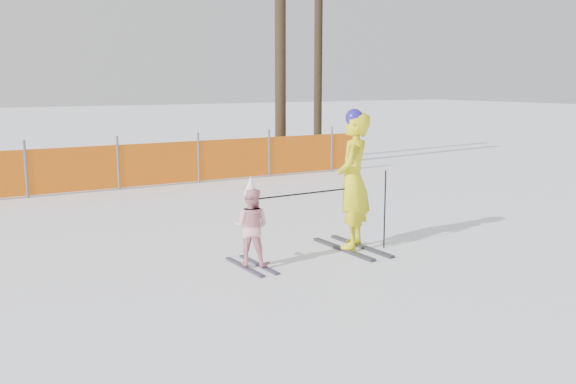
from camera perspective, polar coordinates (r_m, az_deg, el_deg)
name	(u,v)px	position (r m, az deg, el deg)	size (l,w,h in m)	color
ground	(308,272)	(8.54, 1.75, -7.12)	(120.00, 120.00, 0.00)	white
adult	(353,180)	(9.51, 5.81, 1.08)	(0.86, 1.46, 2.10)	black
child	(251,226)	(8.64, -3.31, -3.05)	(0.65, 1.04, 1.24)	black
ski_poles	(341,201)	(9.31, 4.76, -0.79)	(2.08, 0.22, 1.19)	black
safety_fence	(46,171)	(14.94, -20.72, 1.75)	(16.92, 0.06, 1.25)	#595960
tree_trunks	(296,72)	(19.34, 0.68, 10.62)	(2.49, 1.65, 5.82)	#2F2215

